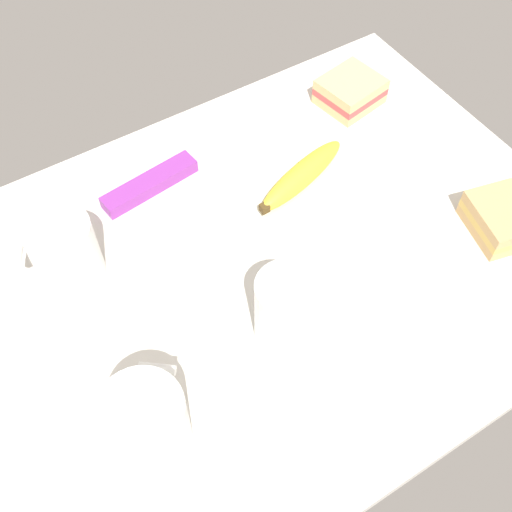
# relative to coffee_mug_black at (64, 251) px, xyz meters

# --- Properties ---
(tabletop) EXTENTS (0.90, 0.64, 0.02)m
(tabletop) POSITION_rel_coffee_mug_black_xyz_m (0.21, -0.12, -0.06)
(tabletop) COLOR beige
(tabletop) RESTS_ON ground
(coffee_mug_black) EXTENTS (0.11, 0.09, 0.10)m
(coffee_mug_black) POSITION_rel_coffee_mug_black_xyz_m (0.00, 0.00, 0.00)
(coffee_mug_black) COLOR white
(coffee_mug_black) RESTS_ON tabletop
(coffee_mug_milky) EXTENTS (0.11, 0.11, 0.10)m
(coffee_mug_milky) POSITION_rel_coffee_mug_black_xyz_m (-0.01, -0.26, 0.00)
(coffee_mug_milky) COLOR white
(coffee_mug_milky) RESTS_ON tabletop
(sandwich_main) EXTENTS (0.10, 0.10, 0.04)m
(sandwich_main) POSITION_rel_coffee_mug_black_xyz_m (0.51, 0.08, -0.03)
(sandwich_main) COLOR #DBB77A
(sandwich_main) RESTS_ON tabletop
(sandwich_side) EXTENTS (0.12, 0.11, 0.04)m
(sandwich_side) POSITION_rel_coffee_mug_black_xyz_m (0.54, -0.25, -0.03)
(sandwich_side) COLOR tan
(sandwich_side) RESTS_ON tabletop
(glass_of_milk) EXTENTS (0.07, 0.07, 0.11)m
(glass_of_milk) POSITION_rel_coffee_mug_black_xyz_m (0.19, -0.22, -0.00)
(glass_of_milk) COLOR silver
(glass_of_milk) RESTS_ON tabletop
(banana) EXTENTS (0.18, 0.08, 0.04)m
(banana) POSITION_rel_coffee_mug_black_xyz_m (0.35, -0.03, -0.03)
(banana) COLOR yellow
(banana) RESTS_ON tabletop
(snack_bar) EXTENTS (0.15, 0.05, 0.02)m
(snack_bar) POSITION_rel_coffee_mug_black_xyz_m (0.15, 0.08, -0.04)
(snack_bar) COLOR purple
(snack_bar) RESTS_ON tabletop
(paper_napkin) EXTENTS (0.19, 0.19, 0.00)m
(paper_napkin) POSITION_rel_coffee_mug_black_xyz_m (0.34, -0.27, -0.05)
(paper_napkin) COLOR white
(paper_napkin) RESTS_ON tabletop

